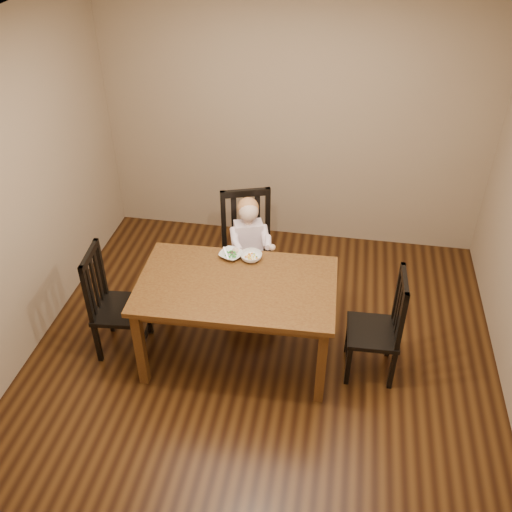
% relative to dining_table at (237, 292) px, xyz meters
% --- Properties ---
extents(room, '(4.01, 4.01, 2.71)m').
position_rel_dining_table_xyz_m(room, '(0.21, 0.01, 0.65)').
color(room, '#44260E').
rests_on(room, ground).
extents(dining_table, '(1.61, 1.00, 0.79)m').
position_rel_dining_table_xyz_m(dining_table, '(0.00, 0.00, 0.00)').
color(dining_table, '#452210').
rests_on(dining_table, room).
extents(chair_child, '(0.60, 0.59, 1.11)m').
position_rel_dining_table_xyz_m(chair_child, '(-0.06, 0.81, -0.17)').
color(chair_child, black).
rests_on(chair_child, room).
extents(chair_left, '(0.45, 0.47, 1.01)m').
position_rel_dining_table_xyz_m(chair_left, '(-1.05, -0.07, -0.22)').
color(chair_left, black).
rests_on(chair_left, room).
extents(chair_right, '(0.42, 0.44, 0.99)m').
position_rel_dining_table_xyz_m(chair_right, '(1.16, 0.03, -0.22)').
color(chair_right, black).
rests_on(chair_right, room).
extents(toddler, '(0.45, 0.51, 0.58)m').
position_rel_dining_table_xyz_m(toddler, '(-0.04, 0.76, -0.02)').
color(toddler, white).
rests_on(toddler, chair_child).
extents(bowl_peas, '(0.24, 0.24, 0.05)m').
position_rel_dining_table_xyz_m(bowl_peas, '(-0.11, 0.34, 0.12)').
color(bowl_peas, white).
rests_on(bowl_peas, dining_table).
extents(bowl_veg, '(0.22, 0.22, 0.06)m').
position_rel_dining_table_xyz_m(bowl_veg, '(0.06, 0.34, 0.12)').
color(bowl_veg, white).
rests_on(bowl_veg, dining_table).
extents(fork, '(0.07, 0.12, 0.05)m').
position_rel_dining_table_xyz_m(fork, '(-0.15, 0.32, 0.14)').
color(fork, silver).
rests_on(fork, bowl_peas).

